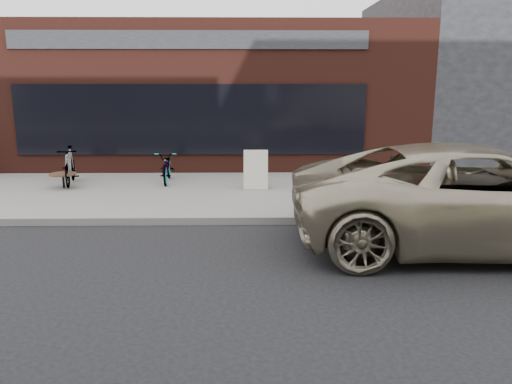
{
  "coord_description": "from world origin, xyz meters",
  "views": [
    {
      "loc": [
        -0.39,
        -5.44,
        2.75
      ],
      "look_at": [
        -0.24,
        3.16,
        0.85
      ],
      "focal_mm": 35.0,
      "sensor_mm": 36.0,
      "label": 1
    }
  ],
  "objects_px": {
    "bicycle_front": "(167,167)",
    "cafe_table": "(63,174)",
    "minivan": "(480,197)",
    "bicycle_rear": "(70,166)",
    "motorcycle": "(364,193)",
    "sandwich_sign": "(256,169)"
  },
  "relations": [
    {
      "from": "minivan",
      "to": "motorcycle",
      "type": "bearing_deg",
      "value": 55.77
    },
    {
      "from": "motorcycle",
      "to": "minivan",
      "type": "bearing_deg",
      "value": -46.88
    },
    {
      "from": "minivan",
      "to": "bicycle_rear",
      "type": "xyz_separation_m",
      "value": [
        -8.47,
        4.72,
        -0.23
      ]
    },
    {
      "from": "bicycle_front",
      "to": "cafe_table",
      "type": "height_order",
      "value": "bicycle_front"
    },
    {
      "from": "bicycle_front",
      "to": "motorcycle",
      "type": "bearing_deg",
      "value": -44.78
    },
    {
      "from": "bicycle_front",
      "to": "cafe_table",
      "type": "bearing_deg",
      "value": -168.05
    },
    {
      "from": "sandwich_sign",
      "to": "cafe_table",
      "type": "height_order",
      "value": "sandwich_sign"
    },
    {
      "from": "bicycle_rear",
      "to": "cafe_table",
      "type": "bearing_deg",
      "value": -106.51
    },
    {
      "from": "bicycle_rear",
      "to": "cafe_table",
      "type": "distance_m",
      "value": 0.45
    },
    {
      "from": "cafe_table",
      "to": "sandwich_sign",
      "type": "bearing_deg",
      "value": -0.8
    },
    {
      "from": "bicycle_rear",
      "to": "sandwich_sign",
      "type": "height_order",
      "value": "bicycle_rear"
    },
    {
      "from": "sandwich_sign",
      "to": "motorcycle",
      "type": "bearing_deg",
      "value": -54.23
    },
    {
      "from": "cafe_table",
      "to": "motorcycle",
      "type": "bearing_deg",
      "value": -24.03
    },
    {
      "from": "bicycle_front",
      "to": "cafe_table",
      "type": "relative_size",
      "value": 2.42
    },
    {
      "from": "minivan",
      "to": "bicycle_rear",
      "type": "height_order",
      "value": "minivan"
    },
    {
      "from": "minivan",
      "to": "sandwich_sign",
      "type": "distance_m",
      "value": 5.61
    },
    {
      "from": "bicycle_rear",
      "to": "sandwich_sign",
      "type": "xyz_separation_m",
      "value": [
        4.79,
        -0.49,
        -0.01
      ]
    },
    {
      "from": "bicycle_front",
      "to": "sandwich_sign",
      "type": "xyz_separation_m",
      "value": [
        2.32,
        -0.78,
        0.06
      ]
    },
    {
      "from": "minivan",
      "to": "sandwich_sign",
      "type": "xyz_separation_m",
      "value": [
        -3.68,
        4.23,
        -0.24
      ]
    },
    {
      "from": "motorcycle",
      "to": "sandwich_sign",
      "type": "relative_size",
      "value": 2.52
    },
    {
      "from": "motorcycle",
      "to": "bicycle_front",
      "type": "xyz_separation_m",
      "value": [
        -4.35,
        3.76,
        -0.1
      ]
    },
    {
      "from": "cafe_table",
      "to": "bicycle_front",
      "type": "bearing_deg",
      "value": 15.84
    }
  ]
}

